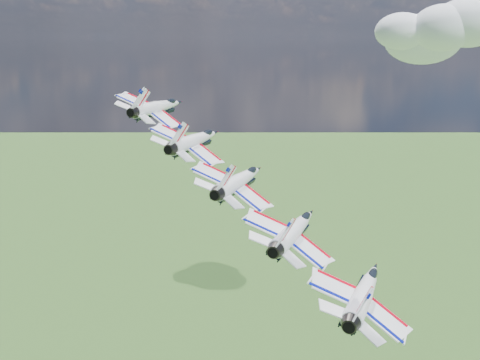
% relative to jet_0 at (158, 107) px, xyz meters
% --- Properties ---
extents(cloud_far, '(52.52, 41.26, 20.63)m').
position_rel_jet_0_xyz_m(cloud_far, '(64.77, 191.76, 12.84)').
color(cloud_far, white).
extents(jet_0, '(14.55, 17.70, 8.72)m').
position_rel_jet_0_xyz_m(jet_0, '(0.00, 0.00, 0.00)').
color(jet_0, white).
extents(jet_1, '(14.55, 17.70, 8.72)m').
position_rel_jet_0_xyz_m(jet_1, '(7.88, -7.02, -3.67)').
color(jet_1, silver).
extents(jet_2, '(14.55, 17.70, 8.72)m').
position_rel_jet_0_xyz_m(jet_2, '(15.76, -14.05, -7.34)').
color(jet_2, white).
extents(jet_3, '(14.55, 17.70, 8.72)m').
position_rel_jet_0_xyz_m(jet_3, '(23.64, -21.07, -11.00)').
color(jet_3, white).
extents(jet_4, '(14.55, 17.70, 8.72)m').
position_rel_jet_0_xyz_m(jet_4, '(31.52, -28.10, -14.67)').
color(jet_4, silver).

